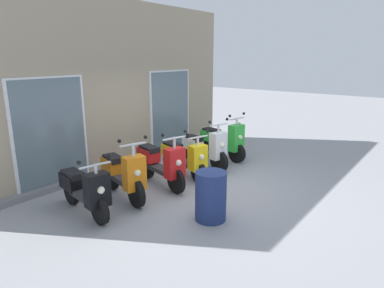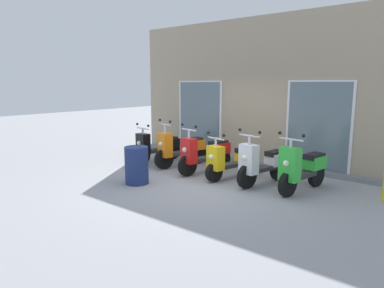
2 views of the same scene
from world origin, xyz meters
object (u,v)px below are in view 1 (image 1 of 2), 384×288
(scooter_white, at_px, (205,148))
(scooter_green, at_px, (223,141))
(scooter_orange, at_px, (123,174))
(scooter_red, at_px, (161,163))
(scooter_black, at_px, (84,189))
(trash_bin, at_px, (211,196))
(scooter_yellow, at_px, (184,157))
(curb_bollard, at_px, (238,134))

(scooter_white, relative_size, scooter_green, 1.01)
(scooter_orange, distance_m, scooter_red, 0.93)
(scooter_black, bearing_deg, scooter_orange, -0.35)
(scooter_white, distance_m, trash_bin, 2.81)
(scooter_green, xyz_separation_m, trash_bin, (-3.10, -1.76, -0.07))
(scooter_black, relative_size, scooter_orange, 0.98)
(scooter_black, relative_size, scooter_yellow, 1.01)
(scooter_yellow, distance_m, trash_bin, 2.23)
(scooter_orange, xyz_separation_m, scooter_yellow, (1.71, -0.11, -0.05))
(scooter_orange, height_order, scooter_yellow, scooter_orange)
(scooter_orange, height_order, trash_bin, scooter_orange)
(scooter_black, distance_m, scooter_green, 4.27)
(scooter_orange, height_order, scooter_white, scooter_orange)
(trash_bin, bearing_deg, scooter_black, 122.27)
(scooter_yellow, xyz_separation_m, scooter_white, (0.81, -0.01, 0.04))
(scooter_yellow, bearing_deg, scooter_white, -0.76)
(scooter_green, height_order, trash_bin, scooter_green)
(scooter_orange, relative_size, trash_bin, 1.90)
(trash_bin, height_order, curb_bollard, trash_bin)
(scooter_yellow, height_order, trash_bin, scooter_yellow)
(scooter_black, bearing_deg, scooter_red, -4.50)
(scooter_yellow, relative_size, curb_bollard, 2.21)
(scooter_red, height_order, scooter_green, scooter_green)
(scooter_red, bearing_deg, scooter_yellow, 1.70)
(trash_bin, bearing_deg, scooter_green, 29.50)
(scooter_black, relative_size, scooter_red, 0.96)
(scooter_orange, relative_size, scooter_white, 1.01)
(scooter_black, distance_m, curb_bollard, 5.77)
(scooter_black, distance_m, scooter_red, 1.80)
(scooter_white, bearing_deg, scooter_red, -179.55)
(scooter_red, distance_m, scooter_green, 2.48)
(scooter_black, distance_m, scooter_white, 3.39)
(scooter_orange, bearing_deg, curb_bollard, 3.66)
(scooter_orange, bearing_deg, trash_bin, -80.95)
(scooter_yellow, height_order, scooter_green, scooter_green)
(scooter_black, xyz_separation_m, scooter_white, (3.39, -0.13, 0.03))
(scooter_yellow, relative_size, scooter_green, 0.98)
(scooter_red, distance_m, curb_bollard, 4.00)
(scooter_red, relative_size, scooter_white, 1.03)
(scooter_black, xyz_separation_m, curb_bollard, (5.76, 0.31, -0.10))
(scooter_black, height_order, curb_bollard, scooter_black)
(scooter_green, xyz_separation_m, curb_bollard, (1.49, 0.40, -0.14))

